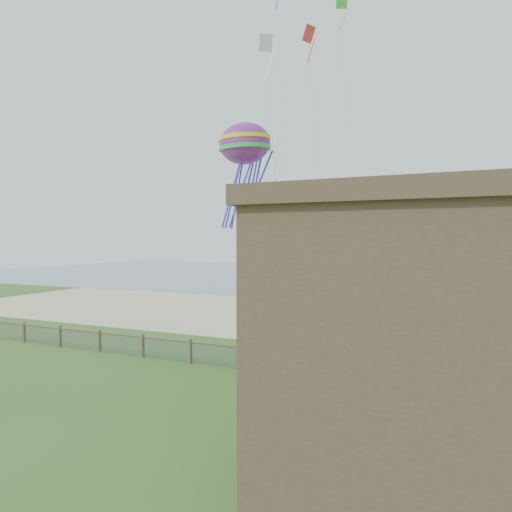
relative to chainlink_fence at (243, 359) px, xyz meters
The scene contains 9 objects.
ground 6.03m from the chainlink_fence, 90.00° to the right, with size 160.00×160.00×0.00m, color #316121.
sand_beach 16.01m from the chainlink_fence, 90.00° to the left, with size 72.00×20.00×0.02m, color #C1B48B.
ocean 60.00m from the chainlink_fence, 90.00° to the left, with size 160.00×68.00×0.02m, color slate.
chainlink_fence is the anchor object (origin of this frame).
picnic_table 7.46m from the chainlink_fence, ahead, with size 1.89×1.42×0.80m, color brown, non-canonical shape.
octopus_kite 12.14m from the chainlink_fence, 114.44° to the left, with size 3.47×2.45×7.14m, color red, non-canonical shape.
kite_white 18.79m from the chainlink_fence, 103.56° to the left, with size 1.01×0.70×2.43m, color white, non-canonical shape.
kite_red 22.12m from the chainlink_fence, 89.92° to the left, with size 1.08×0.70×1.99m, color red, non-canonical shape.
kite_green 27.39m from the chainlink_fence, 84.94° to the left, with size 1.02×0.70×2.49m, color #48D538, non-canonical shape.
Camera 1 is at (9.37, -13.92, 6.33)m, focal length 32.00 mm.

